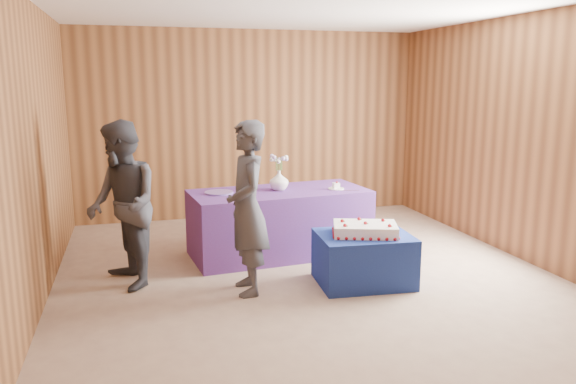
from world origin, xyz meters
name	(u,v)px	position (x,y,z in m)	size (l,w,h in m)	color
ground	(313,283)	(0.00, 0.00, 0.00)	(6.00, 6.00, 0.00)	gray
room_shell	(315,100)	(0.00, 0.00, 1.80)	(5.04, 6.04, 2.72)	brown
cake_table	(364,259)	(0.48, -0.13, 0.25)	(0.90, 0.70, 0.50)	navy
serving_table	(279,222)	(-0.08, 1.01, 0.38)	(2.00, 0.90, 0.75)	#522F81
sheet_cake	(365,229)	(0.48, -0.15, 0.56)	(0.74, 0.61, 0.15)	silver
vase	(279,180)	(-0.08, 1.05, 0.86)	(0.22, 0.22, 0.23)	white
flower_spray	(279,158)	(-0.08, 1.05, 1.12)	(0.22, 0.21, 0.17)	#376B2B
platter	(219,193)	(-0.77, 1.03, 0.76)	(0.32, 0.32, 0.02)	#6A4F9E
plate	(336,189)	(0.57, 0.92, 0.76)	(0.18, 0.18, 0.01)	silver
cake_slice	(336,185)	(0.57, 0.92, 0.80)	(0.08, 0.07, 0.09)	silver
knife	(348,190)	(0.67, 0.81, 0.75)	(0.26, 0.02, 0.00)	silver
guest_left	(247,208)	(-0.67, -0.05, 0.82)	(0.60, 0.39, 1.63)	#383A43
guest_right	(123,205)	(-1.79, 0.41, 0.81)	(0.79, 0.62, 1.63)	#35363F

